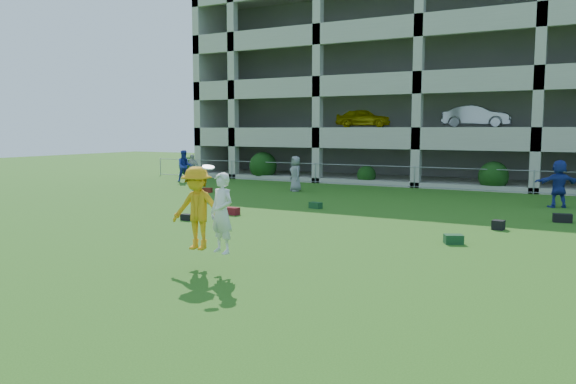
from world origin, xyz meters
The scene contains 16 objects.
ground centered at (0.00, 0.00, 0.00)m, with size 100.00×100.00×0.00m, color #235114.
bystander_a centered at (-13.24, 15.77, 0.97)m, with size 0.94×0.74×1.94m, color #213098.
bystander_b centered at (-13.01, 16.20, 0.84)m, with size 0.98×0.41×1.68m, color silver.
bystander_c centered at (-4.96, 14.49, 0.91)m, with size 0.89×0.58×1.82m, color gray.
bystander_d centered at (7.32, 14.26, 0.98)m, with size 1.82×0.58×1.97m, color navy.
bag_red_a centered at (-3.31, 6.22, 0.14)m, with size 0.55×0.30×0.28m, color #5C0F10.
bag_black_b centered at (-4.00, 4.40, 0.11)m, with size 0.40×0.25×0.22m, color black.
bag_green_c centered at (5.17, 4.73, 0.13)m, with size 0.50×0.35×0.26m, color #14371C.
crate_d centered at (5.94, 7.69, 0.15)m, with size 0.35×0.35×0.30m, color black.
bag_black_e centered at (7.68, 10.22, 0.15)m, with size 0.60×0.30×0.30m, color black.
bag_red_f centered at (-8.59, 11.78, 0.12)m, with size 0.45×0.28×0.24m, color #54170E.
bag_green_g centered at (-1.30, 9.26, 0.12)m, with size 0.50×0.30×0.25m, color #123316.
frisbee_contest centered at (0.70, -0.87, 1.38)m, with size 1.82×0.86×2.01m.
parking_garage centered at (-0.01, 27.70, 6.01)m, with size 30.00×14.00×12.00m.
fence centered at (0.00, 19.00, 0.61)m, with size 36.06×0.06×1.20m.
shrub_row centered at (4.59, 19.70, 1.51)m, with size 34.38×2.52×3.50m.
Camera 1 is at (8.47, -11.08, 3.20)m, focal length 35.00 mm.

